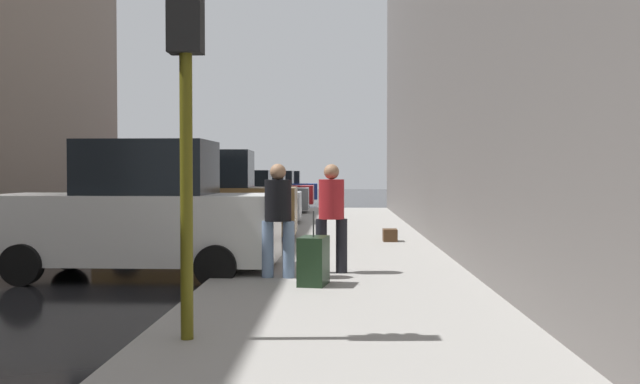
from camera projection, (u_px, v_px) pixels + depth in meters
sidewalk at (343, 274)px, 11.56m from camera, size 4.00×40.00×0.15m
parked_white_van at (139, 215)px, 11.69m from camera, size 4.64×2.13×2.25m
parked_bronze_suv at (201, 202)px, 16.93m from camera, size 4.65×2.15×2.25m
parked_silver_sedan at (235, 200)px, 22.38m from camera, size 4.24×2.13×1.79m
parked_gray_coupe at (257, 194)px, 28.02m from camera, size 4.25×2.15×1.79m
parked_red_hatchback at (269, 191)px, 33.04m from camera, size 4.21×2.08×1.79m
parked_blue_sedan at (279, 188)px, 38.52m from camera, size 4.25×2.16×1.79m
fire_hydrant at (274, 227)px, 16.09m from camera, size 0.42×0.22×0.70m
traffic_light at (186, 63)px, 6.69m from camera, size 0.32×0.32×3.60m
pedestrian_in_jeans at (278, 214)px, 10.67m from camera, size 0.52×0.44×1.71m
pedestrian_in_red_jacket at (331, 212)px, 11.18m from camera, size 0.50×0.41×1.71m
rolling_suitcase at (313, 261)px, 9.98m from camera, size 0.45×0.61×1.04m
duffel_bag at (390, 235)px, 16.28m from camera, size 0.32×0.44×0.28m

